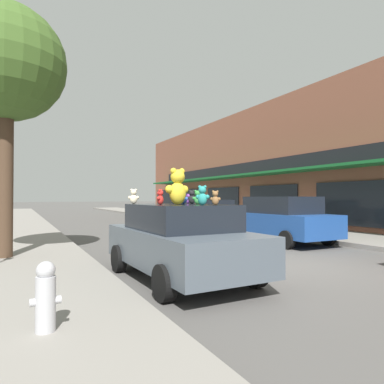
{
  "coord_description": "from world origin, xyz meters",
  "views": [
    {
      "loc": [
        -5.8,
        -6.44,
        1.67
      ],
      "look_at": [
        -0.55,
        3.84,
        1.86
      ],
      "focal_mm": 32.0,
      "sensor_mm": 36.0,
      "label": 1
    }
  ],
  "objects_px": {
    "teddy_bear_blue": "(183,198)",
    "teddy_bear_cream": "(134,197)",
    "teddy_bear_purple": "(188,199)",
    "street_tree": "(6,65)",
    "teddy_bear_giant": "(178,187)",
    "teddy_bear_red": "(160,197)",
    "teddy_bear_green": "(197,197)",
    "teddy_bear_brown": "(215,198)",
    "teddy_bear_black": "(192,197)",
    "plush_art_car": "(181,240)",
    "fire_hydrant": "(46,296)",
    "parked_car_far_center": "(282,219)",
    "parked_car_far_right": "(205,214)",
    "teddy_bear_teal": "(202,196)"
  },
  "relations": [
    {
      "from": "teddy_bear_teal",
      "to": "parked_car_far_center",
      "type": "distance_m",
      "value": 7.05
    },
    {
      "from": "teddy_bear_purple",
      "to": "parked_car_far_right",
      "type": "bearing_deg",
      "value": -156.56
    },
    {
      "from": "plush_art_car",
      "to": "teddy_bear_green",
      "type": "bearing_deg",
      "value": -6.21
    },
    {
      "from": "teddy_bear_brown",
      "to": "teddy_bear_cream",
      "type": "height_order",
      "value": "teddy_bear_cream"
    },
    {
      "from": "teddy_bear_teal",
      "to": "teddy_bear_giant",
      "type": "bearing_deg",
      "value": -23.64
    },
    {
      "from": "teddy_bear_red",
      "to": "parked_car_far_right",
      "type": "relative_size",
      "value": 0.07
    },
    {
      "from": "teddy_bear_cream",
      "to": "parked_car_far_right",
      "type": "height_order",
      "value": "teddy_bear_cream"
    },
    {
      "from": "plush_art_car",
      "to": "teddy_bear_blue",
      "type": "distance_m",
      "value": 0.92
    },
    {
      "from": "teddy_bear_green",
      "to": "parked_car_far_right",
      "type": "bearing_deg",
      "value": -104.01
    },
    {
      "from": "teddy_bear_red",
      "to": "fire_hydrant",
      "type": "distance_m",
      "value": 3.24
    },
    {
      "from": "teddy_bear_blue",
      "to": "teddy_bear_cream",
      "type": "bearing_deg",
      "value": -34.1
    },
    {
      "from": "teddy_bear_giant",
      "to": "teddy_bear_brown",
      "type": "distance_m",
      "value": 0.9
    },
    {
      "from": "teddy_bear_purple",
      "to": "teddy_bear_red",
      "type": "bearing_deg",
      "value": 7.21
    },
    {
      "from": "teddy_bear_green",
      "to": "fire_hydrant",
      "type": "bearing_deg",
      "value": 50.89
    },
    {
      "from": "teddy_bear_teal",
      "to": "teddy_bear_green",
      "type": "bearing_deg",
      "value": -62.57
    },
    {
      "from": "street_tree",
      "to": "fire_hydrant",
      "type": "bearing_deg",
      "value": -84.22
    },
    {
      "from": "teddy_bear_green",
      "to": "parked_car_far_right",
      "type": "distance_m",
      "value": 10.66
    },
    {
      "from": "teddy_bear_green",
      "to": "teddy_bear_black",
      "type": "distance_m",
      "value": 0.71
    },
    {
      "from": "plush_art_car",
      "to": "teddy_bear_brown",
      "type": "distance_m",
      "value": 1.26
    },
    {
      "from": "teddy_bear_purple",
      "to": "parked_car_far_right",
      "type": "xyz_separation_m",
      "value": [
        5.11,
        8.24,
        -0.8
      ]
    },
    {
      "from": "teddy_bear_giant",
      "to": "teddy_bear_red",
      "type": "relative_size",
      "value": 2.4
    },
    {
      "from": "teddy_bear_blue",
      "to": "teddy_bear_red",
      "type": "bearing_deg",
      "value": 31.93
    },
    {
      "from": "teddy_bear_red",
      "to": "street_tree",
      "type": "relative_size",
      "value": 0.05
    },
    {
      "from": "teddy_bear_blue",
      "to": "teddy_bear_teal",
      "type": "bearing_deg",
      "value": 91.34
    },
    {
      "from": "teddy_bear_purple",
      "to": "street_tree",
      "type": "xyz_separation_m",
      "value": [
        -3.89,
        2.62,
        3.42
      ]
    },
    {
      "from": "teddy_bear_giant",
      "to": "teddy_bear_black",
      "type": "height_order",
      "value": "teddy_bear_giant"
    },
    {
      "from": "teddy_bear_brown",
      "to": "teddy_bear_black",
      "type": "bearing_deg",
      "value": -61.21
    },
    {
      "from": "teddy_bear_red",
      "to": "parked_car_far_center",
      "type": "distance_m",
      "value": 7.16
    },
    {
      "from": "teddy_bear_red",
      "to": "teddy_bear_brown",
      "type": "bearing_deg",
      "value": 88.53
    },
    {
      "from": "teddy_bear_green",
      "to": "teddy_bear_purple",
      "type": "xyz_separation_m",
      "value": [
        0.24,
        0.94,
        -0.03
      ]
    },
    {
      "from": "teddy_bear_purple",
      "to": "teddy_bear_cream",
      "type": "bearing_deg",
      "value": -37.71
    },
    {
      "from": "teddy_bear_cream",
      "to": "fire_hydrant",
      "type": "bearing_deg",
      "value": 73.98
    },
    {
      "from": "teddy_bear_teal",
      "to": "parked_car_far_right",
      "type": "bearing_deg",
      "value": -70.92
    },
    {
      "from": "teddy_bear_teal",
      "to": "teddy_bear_brown",
      "type": "bearing_deg",
      "value": -154.69
    },
    {
      "from": "plush_art_car",
      "to": "teddy_bear_blue",
      "type": "height_order",
      "value": "teddy_bear_blue"
    },
    {
      "from": "plush_art_car",
      "to": "teddy_bear_black",
      "type": "height_order",
      "value": "teddy_bear_black"
    },
    {
      "from": "plush_art_car",
      "to": "parked_car_far_right",
      "type": "bearing_deg",
      "value": 56.5
    },
    {
      "from": "teddy_bear_black",
      "to": "street_tree",
      "type": "relative_size",
      "value": 0.05
    },
    {
      "from": "teddy_bear_purple",
      "to": "teddy_bear_brown",
      "type": "bearing_deg",
      "value": 45.49
    },
    {
      "from": "plush_art_car",
      "to": "fire_hydrant",
      "type": "bearing_deg",
      "value": -142.78
    },
    {
      "from": "teddy_bear_teal",
      "to": "parked_car_far_center",
      "type": "xyz_separation_m",
      "value": [
        5.63,
        4.16,
        -0.83
      ]
    },
    {
      "from": "teddy_bear_blue",
      "to": "street_tree",
      "type": "relative_size",
      "value": 0.05
    },
    {
      "from": "parked_car_far_center",
      "to": "plush_art_car",
      "type": "bearing_deg",
      "value": -149.33
    },
    {
      "from": "teddy_bear_giant",
      "to": "parked_car_far_center",
      "type": "relative_size",
      "value": 0.18
    },
    {
      "from": "teddy_bear_giant",
      "to": "teddy_bear_cream",
      "type": "height_order",
      "value": "teddy_bear_giant"
    },
    {
      "from": "teddy_bear_green",
      "to": "parked_car_far_center",
      "type": "bearing_deg",
      "value": -131.13
    },
    {
      "from": "teddy_bear_green",
      "to": "teddy_bear_brown",
      "type": "xyz_separation_m",
      "value": [
        -0.06,
        -0.83,
        -0.01
      ]
    },
    {
      "from": "teddy_bear_blue",
      "to": "plush_art_car",
      "type": "bearing_deg",
      "value": 58.68
    },
    {
      "from": "teddy_bear_green",
      "to": "teddy_bear_blue",
      "type": "height_order",
      "value": "teddy_bear_green"
    },
    {
      "from": "plush_art_car",
      "to": "teddy_bear_giant",
      "type": "height_order",
      "value": "teddy_bear_giant"
    }
  ]
}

